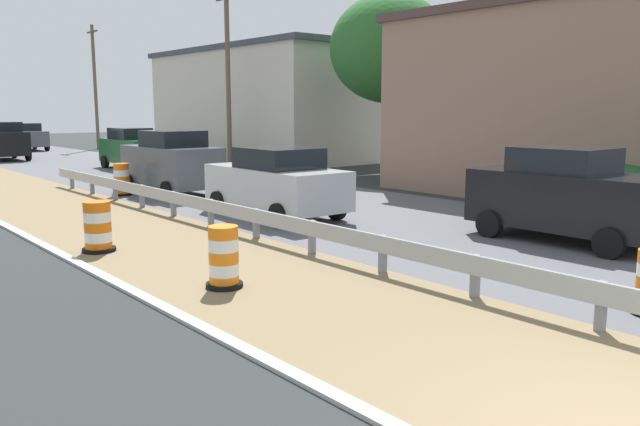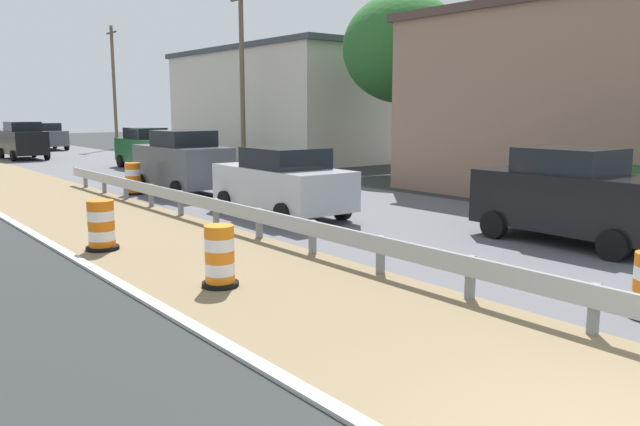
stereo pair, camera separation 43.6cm
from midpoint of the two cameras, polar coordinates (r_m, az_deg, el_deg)
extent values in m
cube|color=slate|center=(9.32, 24.75, -7.90)|extent=(0.12, 0.12, 0.70)
cube|color=slate|center=(10.36, 14.60, -5.66)|extent=(0.12, 0.12, 0.70)
cube|color=slate|center=(11.66, 6.56, -3.73)|extent=(0.12, 0.12, 0.70)
cube|color=slate|center=(13.16, 0.26, -2.17)|extent=(0.12, 0.12, 0.70)
cube|color=slate|center=(14.78, -4.69, -0.91)|extent=(0.12, 0.12, 0.70)
cube|color=slate|center=(16.51, -8.63, 0.09)|extent=(0.12, 0.12, 0.70)
cube|color=slate|center=(18.29, -11.81, 0.90)|extent=(0.12, 0.12, 0.70)
cube|color=slate|center=(20.13, -14.43, 1.56)|extent=(0.12, 0.12, 0.70)
cube|color=slate|center=(22.01, -16.60, 2.11)|extent=(0.12, 0.12, 0.70)
cube|color=slate|center=(23.91, -18.43, 2.57)|extent=(0.12, 0.12, 0.70)
cube|color=slate|center=(25.84, -19.99, 2.96)|extent=(0.12, 0.12, 0.70)
cylinder|color=orange|center=(10.88, -7.86, -6.05)|extent=(0.50, 0.50, 0.21)
cylinder|color=white|center=(10.82, -7.89, -4.97)|extent=(0.50, 0.50, 0.21)
cylinder|color=orange|center=(10.77, -7.91, -3.88)|extent=(0.50, 0.50, 0.21)
cylinder|color=white|center=(10.73, -7.94, -2.79)|extent=(0.50, 0.50, 0.21)
cylinder|color=orange|center=(10.68, -7.96, -1.68)|extent=(0.50, 0.50, 0.21)
cylinder|color=black|center=(10.89, -7.85, -6.38)|extent=(0.63, 0.63, 0.08)
cylinder|color=orange|center=(14.24, -18.23, -2.75)|extent=(0.56, 0.56, 0.21)
cylinder|color=white|center=(14.20, -18.28, -1.91)|extent=(0.56, 0.56, 0.21)
cylinder|color=orange|center=(14.16, -18.32, -1.06)|extent=(0.56, 0.56, 0.21)
cylinder|color=white|center=(14.13, -18.36, -0.20)|extent=(0.56, 0.56, 0.21)
cylinder|color=orange|center=(14.09, -18.41, 0.66)|extent=(0.56, 0.56, 0.21)
cylinder|color=black|center=(14.25, -18.22, -3.01)|extent=(0.70, 0.70, 0.08)
cylinder|color=orange|center=(23.19, -15.97, 1.90)|extent=(0.52, 0.52, 0.22)
cylinder|color=white|center=(23.16, -16.00, 2.44)|extent=(0.52, 0.52, 0.22)
cylinder|color=orange|center=(23.13, -16.02, 3.00)|extent=(0.52, 0.52, 0.22)
cylinder|color=white|center=(23.11, -16.05, 3.55)|extent=(0.52, 0.52, 0.22)
cylinder|color=orange|center=(23.09, -16.07, 4.10)|extent=(0.52, 0.52, 0.22)
cylinder|color=black|center=(23.19, -15.97, 1.72)|extent=(0.66, 0.66, 0.08)
cube|color=#4C5156|center=(51.21, -23.13, 6.25)|extent=(1.80, 4.29, 1.09)
cube|color=black|center=(51.35, -23.25, 7.18)|extent=(1.59, 1.98, 0.56)
cylinder|color=black|center=(50.15, -21.69, 5.67)|extent=(0.23, 0.64, 0.64)
cylinder|color=black|center=(49.65, -23.60, 5.52)|extent=(0.23, 0.64, 0.64)
cylinder|color=black|center=(52.83, -22.62, 5.76)|extent=(0.23, 0.64, 0.64)
cylinder|color=black|center=(52.36, -24.44, 5.62)|extent=(0.23, 0.64, 0.64)
cube|color=black|center=(42.00, -24.98, 5.80)|extent=(1.93, 4.29, 1.36)
cube|color=black|center=(41.81, -25.02, 7.10)|extent=(1.71, 1.98, 0.56)
cylinder|color=black|center=(43.19, -26.58, 4.85)|extent=(0.23, 0.64, 0.64)
cylinder|color=black|center=(43.63, -24.19, 5.05)|extent=(0.23, 0.64, 0.64)
cylinder|color=black|center=(40.46, -25.70, 4.67)|extent=(0.23, 0.64, 0.64)
cylinder|color=black|center=(40.93, -23.16, 4.89)|extent=(0.23, 0.64, 0.64)
cube|color=#195128|center=(33.23, -14.98, 5.47)|extent=(1.71, 4.49, 1.18)
cube|color=black|center=(33.35, -15.16, 6.97)|extent=(1.53, 2.07, 0.56)
cylinder|color=black|center=(32.28, -12.49, 4.42)|extent=(0.22, 0.64, 0.64)
cylinder|color=black|center=(31.58, -15.28, 4.20)|extent=(0.22, 0.64, 0.64)
cylinder|color=black|center=(34.97, -14.62, 4.70)|extent=(0.22, 0.64, 0.64)
cylinder|color=black|center=(34.32, -17.23, 4.50)|extent=(0.22, 0.64, 0.64)
cube|color=silver|center=(17.70, -2.79, 2.44)|extent=(2.03, 4.63, 1.06)
cube|color=black|center=(17.47, -2.47, 5.01)|extent=(1.78, 2.15, 0.56)
cylinder|color=black|center=(18.55, -7.87, 1.03)|extent=(0.24, 0.65, 0.64)
cylinder|color=black|center=(19.54, -2.93, 1.53)|extent=(0.24, 0.65, 0.64)
cylinder|color=black|center=(16.00, -2.59, -0.22)|extent=(0.24, 0.65, 0.64)
cylinder|color=black|center=(17.14, 2.73, 0.43)|extent=(0.24, 0.65, 0.64)
cube|color=black|center=(15.23, 22.75, 0.96)|extent=(1.89, 4.31, 1.25)
cube|color=black|center=(15.22, 22.40, 4.42)|extent=(1.70, 1.98, 0.56)
cylinder|color=black|center=(13.87, 25.80, -2.64)|extent=(0.22, 0.64, 0.64)
cylinder|color=black|center=(16.84, 19.97, -0.29)|extent=(0.22, 0.64, 0.64)
cylinder|color=black|center=(15.29, 16.22, -1.03)|extent=(0.22, 0.64, 0.64)
cube|color=#4C5156|center=(23.07, -11.81, 4.25)|extent=(1.99, 4.24, 1.36)
cube|color=black|center=(22.86, -11.69, 6.62)|extent=(1.74, 1.97, 0.56)
cylinder|color=black|center=(23.96, -15.30, 2.66)|extent=(0.24, 0.65, 0.64)
cylinder|color=black|center=(24.79, -11.34, 3.02)|extent=(0.24, 0.65, 0.64)
cylinder|color=black|center=(21.49, -12.22, 2.04)|extent=(0.24, 0.65, 0.64)
cylinder|color=black|center=(22.41, -7.96, 2.46)|extent=(0.24, 0.65, 0.64)
cube|color=maroon|center=(58.65, -25.25, 6.39)|extent=(1.80, 4.09, 1.06)
cube|color=black|center=(58.78, -25.34, 7.18)|extent=(1.60, 1.89, 0.56)
cylinder|color=black|center=(57.59, -24.03, 5.91)|extent=(0.23, 0.64, 0.64)
cylinder|color=black|center=(57.16, -25.75, 5.77)|extent=(0.23, 0.64, 0.64)
cylinder|color=black|center=(60.19, -24.70, 5.98)|extent=(0.23, 0.64, 0.64)
cylinder|color=black|center=(59.78, -26.34, 5.85)|extent=(0.23, 0.64, 0.64)
cube|color=#93705B|center=(23.65, 22.67, 8.89)|extent=(6.66, 11.15, 6.16)
cube|color=#4C3833|center=(23.88, 23.18, 16.65)|extent=(6.92, 11.60, 0.30)
cube|color=beige|center=(38.96, -4.10, 9.58)|extent=(6.05, 15.20, 6.28)
cube|color=#3D424C|center=(39.11, -4.16, 14.41)|extent=(6.29, 15.81, 0.30)
cylinder|color=brown|center=(20.34, 22.79, 11.45)|extent=(0.24, 0.24, 7.95)
cylinder|color=brown|center=(33.01, -6.66, 11.89)|extent=(0.24, 0.24, 8.94)
cylinder|color=brown|center=(50.68, -17.86, 10.69)|extent=(0.24, 0.24, 9.09)
cube|color=brown|center=(50.97, -18.10, 15.23)|extent=(0.12, 1.80, 0.10)
ellipsoid|color=#1E4C23|center=(18.80, 26.13, 1.65)|extent=(3.22, 3.22, 1.53)
cylinder|color=brown|center=(29.86, 7.74, 6.94)|extent=(0.36, 0.36, 3.52)
ellipsoid|color=#286028|center=(29.96, 7.91, 14.52)|extent=(5.49, 5.49, 4.94)
camera|label=1|loc=(0.22, -89.02, 0.16)|focal=35.42mm
camera|label=2|loc=(0.22, 90.98, -0.16)|focal=35.42mm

